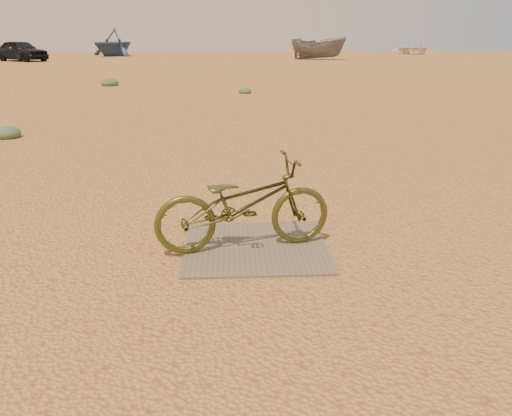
{
  "coord_description": "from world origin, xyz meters",
  "views": [
    {
      "loc": [
        -0.06,
        -5.01,
        1.95
      ],
      "look_at": [
        0.18,
        -0.6,
        0.41
      ],
      "focal_mm": 35.0,
      "sensor_mm": 36.0,
      "label": 1
    }
  ],
  "objects_px": {
    "car": "(21,51)",
    "boat_mid_right": "(318,48)",
    "plywood_board": "(256,247)",
    "boat_far_left": "(113,42)",
    "boat_far_right": "(414,49)",
    "bicycle": "(244,204)"
  },
  "relations": [
    {
      "from": "plywood_board",
      "to": "car",
      "type": "distance_m",
      "value": 39.93
    },
    {
      "from": "plywood_board",
      "to": "boat_far_right",
      "type": "relative_size",
      "value": 0.27
    },
    {
      "from": "plywood_board",
      "to": "car",
      "type": "relative_size",
      "value": 0.3
    },
    {
      "from": "plywood_board",
      "to": "boat_far_left",
      "type": "relative_size",
      "value": 0.28
    },
    {
      "from": "boat_far_left",
      "to": "boat_far_right",
      "type": "height_order",
      "value": "boat_far_left"
    },
    {
      "from": "bicycle",
      "to": "boat_far_right",
      "type": "relative_size",
      "value": 0.32
    },
    {
      "from": "car",
      "to": "boat_far_right",
      "type": "relative_size",
      "value": 0.89
    },
    {
      "from": "plywood_board",
      "to": "bicycle",
      "type": "relative_size",
      "value": 0.82
    },
    {
      "from": "bicycle",
      "to": "boat_mid_right",
      "type": "bearing_deg",
      "value": -21.56
    },
    {
      "from": "bicycle",
      "to": "car",
      "type": "relative_size",
      "value": 0.36
    },
    {
      "from": "car",
      "to": "boat_far_left",
      "type": "xyz_separation_m",
      "value": [
        5.06,
        9.03,
        0.48
      ]
    },
    {
      "from": "car",
      "to": "boat_far_right",
      "type": "xyz_separation_m",
      "value": [
        35.35,
        13.13,
        -0.25
      ]
    },
    {
      "from": "plywood_board",
      "to": "car",
      "type": "bearing_deg",
      "value": 113.85
    },
    {
      "from": "car",
      "to": "boat_mid_right",
      "type": "xyz_separation_m",
      "value": [
        23.18,
        1.32,
        0.12
      ]
    },
    {
      "from": "plywood_board",
      "to": "boat_far_left",
      "type": "xyz_separation_m",
      "value": [
        -11.08,
        45.54,
        1.25
      ]
    },
    {
      "from": "boat_mid_right",
      "to": "boat_far_right",
      "type": "bearing_deg",
      "value": -18.25
    },
    {
      "from": "boat_mid_right",
      "to": "boat_far_right",
      "type": "relative_size",
      "value": 0.9
    },
    {
      "from": "boat_far_left",
      "to": "boat_far_right",
      "type": "distance_m",
      "value": 30.57
    },
    {
      "from": "car",
      "to": "boat_mid_right",
      "type": "height_order",
      "value": "boat_mid_right"
    },
    {
      "from": "car",
      "to": "bicycle",
      "type": "bearing_deg",
      "value": -123.69
    },
    {
      "from": "boat_far_right",
      "to": "car",
      "type": "bearing_deg",
      "value": -162.9
    },
    {
      "from": "car",
      "to": "boat_far_right",
      "type": "height_order",
      "value": "car"
    }
  ]
}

